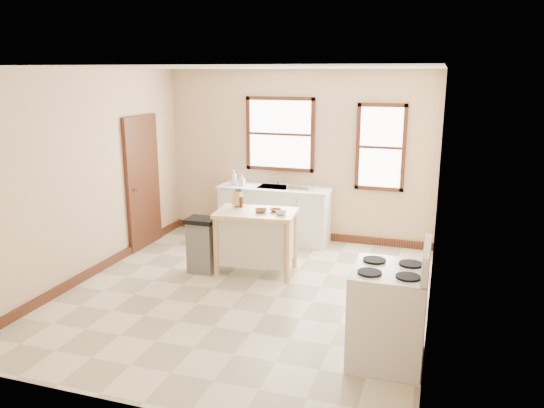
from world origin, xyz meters
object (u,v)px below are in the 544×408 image
Objects in this scene: soap_bottle_a at (234,178)px; bowl_b at (276,210)px; bowl_a at (261,211)px; trash_bin at (202,245)px; knife_block at (237,200)px; dish_rack at (300,186)px; bowl_c at (281,213)px; pepper_grinder at (241,202)px; gas_stove at (389,302)px; soap_bottle_b at (242,180)px; kitchen_island at (256,242)px.

bowl_b is (1.15, -1.33, -0.13)m from soap_bottle_a.
trash_bin is at bearing -167.89° from bowl_a.
knife_block is 1.12× the size of bowl_a.
dish_rack is 2.51× the size of bowl_c.
pepper_grinder is 0.94× the size of bowl_b.
bowl_c is at bearing -6.86° from knife_block.
knife_block reaches higher than pepper_grinder.
pepper_grinder is (0.62, -1.26, -0.08)m from soap_bottle_a.
gas_stove is at bearing -42.73° from bowl_a.
gas_stove is at bearing -40.59° from pepper_grinder.
bowl_a is 0.31m from bowl_c.
soap_bottle_b is at bearing 119.45° from knife_block.
knife_block is 0.17× the size of gas_stove.
kitchen_island is at bearing 15.92° from trash_bin.
soap_bottle_b is 0.24× the size of trash_bin.
trash_bin is (0.01, -1.60, -0.62)m from soap_bottle_b.
knife_block is at bearing 169.85° from bowl_b.
kitchen_island reaches higher than trash_bin.
dish_rack is 0.48× the size of trash_bin.
pepper_grinder is 0.84× the size of bowl_a.
dish_rack is at bearing 67.80° from pepper_grinder.
trash_bin is (-0.39, -0.38, -0.60)m from knife_block.
soap_bottle_a is 0.20× the size of gas_stove.
pepper_grinder is at bearing -113.75° from dish_rack.
pepper_grinder is 0.12× the size of gas_stove.
bowl_b is 0.18m from bowl_c.
bowl_a is (0.82, -1.42, -0.10)m from soap_bottle_b.
bowl_a is at bearing -29.24° from kitchen_island.
bowl_c is 0.19× the size of trash_bin.
bowl_a is at bearing 137.27° from gas_stove.
bowl_b reaches higher than kitchen_island.
dish_rack is 1.37m from knife_block.
gas_stove is at bearing -63.02° from dish_rack.
gas_stove is (2.26, -1.94, -0.36)m from pepper_grinder.
pepper_grinder is 0.19× the size of trash_bin.
knife_block is at bearing -71.37° from soap_bottle_b.
dish_rack is 2.37× the size of bowl_b.
soap_bottle_a is at bearing 179.11° from dish_rack.
knife_block reaches higher than kitchen_island.
bowl_c is at bearing -46.66° from bowl_b.
kitchen_island is (0.74, -1.39, -0.57)m from soap_bottle_b.
pepper_grinder is at bearing 139.41° from gas_stove.
kitchen_island is 1.39× the size of trash_bin.
soap_bottle_a is 1.34m from knife_block.
knife_block is at bearing 161.86° from bowl_c.
dish_rack is 0.31× the size of gas_stove.
bowl_c is (1.27, -1.46, -0.13)m from soap_bottle_a.
pepper_grinder is at bearing 172.15° from bowl_b.
gas_stove is (2.74, -3.19, -0.41)m from soap_bottle_b.
knife_block reaches higher than bowl_b.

